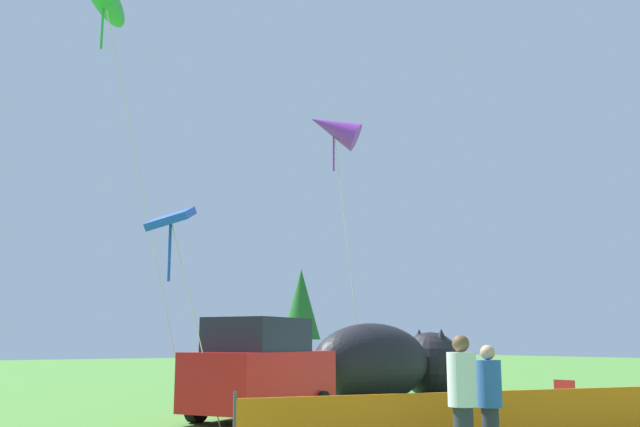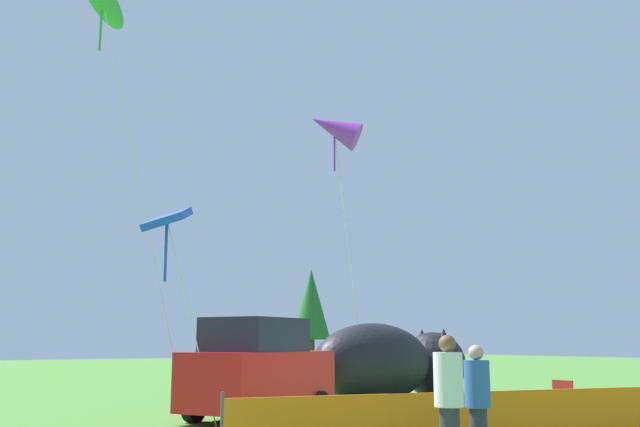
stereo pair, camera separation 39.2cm
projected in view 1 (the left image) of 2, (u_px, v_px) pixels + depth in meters
parked_car at (261, 370)px, 16.06m from camera, size 4.31×3.40×2.24m
folding_chair at (568, 398)px, 15.28m from camera, size 0.56×0.56×0.91m
inflatable_cat at (388, 365)px, 20.71m from camera, size 6.10×3.05×2.23m
safety_fence at (481, 421)px, 11.37m from camera, size 7.93×1.92×1.02m
spectator_in_grey_shirt at (489, 399)px, 10.16m from camera, size 0.36×0.36×1.67m
spectator_in_blue_shirt at (463, 397)px, 9.56m from camera, size 0.39×0.39×1.81m
kite_purple_delta at (334, 129)px, 21.05m from camera, size 1.86×1.74×8.63m
kite_blue_box at (171, 222)px, 14.77m from camera, size 1.74×1.28×4.56m
horizon_tree_east at (301, 304)px, 60.30m from camera, size 3.26×3.26×7.78m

